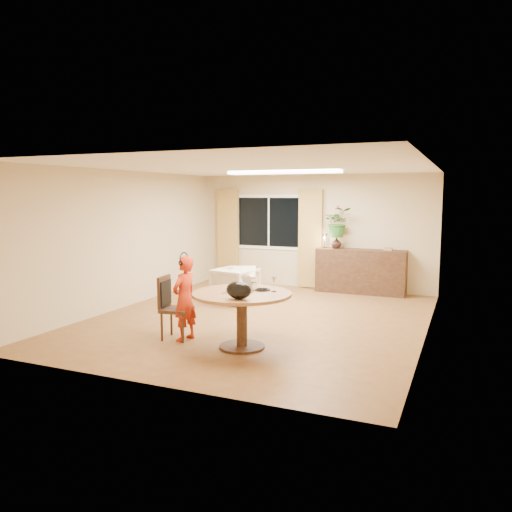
% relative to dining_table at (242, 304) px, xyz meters
% --- Properties ---
extents(floor, '(6.50, 6.50, 0.00)m').
position_rel_dining_table_xyz_m(floor, '(-0.41, 1.59, -0.62)').
color(floor, brown).
rests_on(floor, ground).
extents(ceiling, '(6.50, 6.50, 0.00)m').
position_rel_dining_table_xyz_m(ceiling, '(-0.41, 1.59, 1.98)').
color(ceiling, white).
rests_on(ceiling, wall_back).
extents(wall_back, '(5.50, 0.00, 5.50)m').
position_rel_dining_table_xyz_m(wall_back, '(-0.41, 4.84, 0.68)').
color(wall_back, tan).
rests_on(wall_back, floor).
extents(wall_left, '(0.00, 6.50, 6.50)m').
position_rel_dining_table_xyz_m(wall_left, '(-3.16, 1.59, 0.68)').
color(wall_left, tan).
rests_on(wall_left, floor).
extents(wall_right, '(0.00, 6.50, 6.50)m').
position_rel_dining_table_xyz_m(wall_right, '(2.34, 1.59, 0.68)').
color(wall_right, tan).
rests_on(wall_right, floor).
extents(window, '(1.70, 0.03, 1.30)m').
position_rel_dining_table_xyz_m(window, '(-1.51, 4.82, 0.88)').
color(window, white).
rests_on(window, wall_back).
extents(curtain_left, '(0.55, 0.08, 2.25)m').
position_rel_dining_table_xyz_m(curtain_left, '(-2.56, 4.75, 0.52)').
color(curtain_left, olive).
rests_on(curtain_left, wall_back).
extents(curtain_right, '(0.55, 0.08, 2.25)m').
position_rel_dining_table_xyz_m(curtain_right, '(-0.46, 4.75, 0.52)').
color(curtain_right, olive).
rests_on(curtain_right, wall_back).
extents(ceiling_panel, '(2.20, 0.35, 0.05)m').
position_rel_dining_table_xyz_m(ceiling_panel, '(-0.41, 2.79, 1.94)').
color(ceiling_panel, white).
rests_on(ceiling_panel, ceiling).
extents(dining_table, '(1.39, 1.39, 0.79)m').
position_rel_dining_table_xyz_m(dining_table, '(0.00, 0.00, 0.00)').
color(dining_table, brown).
rests_on(dining_table, floor).
extents(dining_chair, '(0.51, 0.47, 0.94)m').
position_rel_dining_table_xyz_m(dining_chair, '(-1.08, 0.02, -0.15)').
color(dining_chair, black).
rests_on(dining_chair, floor).
extents(child, '(0.50, 0.36, 1.25)m').
position_rel_dining_table_xyz_m(child, '(-0.93, 0.02, 0.00)').
color(child, red).
rests_on(child, floor).
extents(laptop, '(0.39, 0.27, 0.25)m').
position_rel_dining_table_xyz_m(laptop, '(-0.06, -0.05, 0.29)').
color(laptop, '#B7B7BC').
rests_on(laptop, dining_table).
extents(tumbler, '(0.08, 0.08, 0.11)m').
position_rel_dining_table_xyz_m(tumbler, '(0.09, 0.23, 0.22)').
color(tumbler, white).
rests_on(tumbler, dining_table).
extents(wine_glass, '(0.09, 0.09, 0.21)m').
position_rel_dining_table_xyz_m(wine_glass, '(0.39, 0.22, 0.28)').
color(wine_glass, white).
rests_on(wine_glass, dining_table).
extents(pot_lid, '(0.26, 0.26, 0.04)m').
position_rel_dining_table_xyz_m(pot_lid, '(0.21, 0.25, 0.19)').
color(pot_lid, white).
rests_on(pot_lid, dining_table).
extents(handbag, '(0.39, 0.29, 0.23)m').
position_rel_dining_table_xyz_m(handbag, '(0.15, -0.42, 0.29)').
color(handbag, black).
rests_on(handbag, dining_table).
extents(armchair, '(0.87, 0.89, 0.70)m').
position_rel_dining_table_xyz_m(armchair, '(-1.37, 2.67, -0.27)').
color(armchair, beige).
rests_on(armchair, floor).
extents(throw, '(0.63, 0.68, 0.03)m').
position_rel_dining_table_xyz_m(throw, '(-1.17, 2.64, 0.09)').
color(throw, beige).
rests_on(throw, armchair).
extents(sideboard, '(1.93, 0.47, 0.96)m').
position_rel_dining_table_xyz_m(sideboard, '(0.74, 4.60, -0.14)').
color(sideboard, black).
rests_on(sideboard, floor).
extents(vase, '(0.28, 0.28, 0.25)m').
position_rel_dining_table_xyz_m(vase, '(0.19, 4.60, 0.46)').
color(vase, black).
rests_on(vase, sideboard).
extents(bouquet, '(0.73, 0.68, 0.66)m').
position_rel_dining_table_xyz_m(bouquet, '(0.21, 4.60, 0.92)').
color(bouquet, '#266024').
rests_on(bouquet, vase).
extents(book_stack, '(0.20, 0.16, 0.07)m').
position_rel_dining_table_xyz_m(book_stack, '(1.31, 4.60, 0.38)').
color(book_stack, '#855E43').
rests_on(book_stack, sideboard).
extents(desk_lamp, '(0.14, 0.14, 0.34)m').
position_rel_dining_table_xyz_m(desk_lamp, '(-0.07, 4.55, 0.51)').
color(desk_lamp, black).
rests_on(desk_lamp, sideboard).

